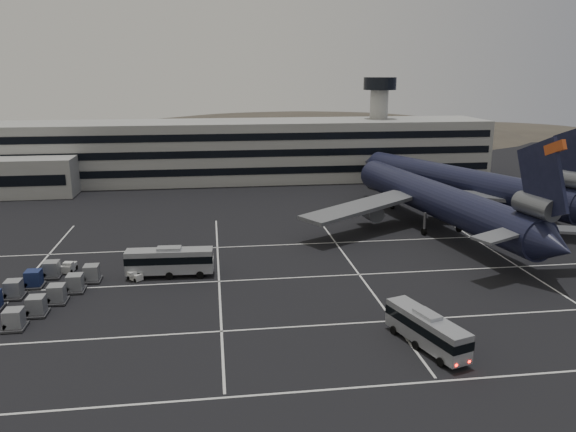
{
  "coord_description": "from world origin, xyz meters",
  "views": [
    {
      "loc": [
        -6.39,
        -62.36,
        25.54
      ],
      "look_at": [
        4.36,
        16.04,
        5.0
      ],
      "focal_mm": 35.0,
      "sensor_mm": 36.0,
      "label": 1
    }
  ],
  "objects_px": {
    "bus_near": "(427,328)",
    "bus_far": "(170,260)",
    "trijet_main": "(439,200)",
    "uld_cluster": "(35,292)",
    "tug_a": "(69,267)"
  },
  "relations": [
    {
      "from": "bus_near",
      "to": "bus_far",
      "type": "bearing_deg",
      "value": 120.6
    },
    {
      "from": "bus_near",
      "to": "bus_far",
      "type": "height_order",
      "value": "bus_far"
    },
    {
      "from": "uld_cluster",
      "to": "bus_far",
      "type": "bearing_deg",
      "value": 21.69
    },
    {
      "from": "tug_a",
      "to": "uld_cluster",
      "type": "xyz_separation_m",
      "value": [
        -1.53,
        -9.2,
        0.37
      ]
    },
    {
      "from": "trijet_main",
      "to": "bus_near",
      "type": "distance_m",
      "value": 41.7
    },
    {
      "from": "bus_near",
      "to": "tug_a",
      "type": "xyz_separation_m",
      "value": [
        -38.6,
        26.11,
        -1.29
      ]
    },
    {
      "from": "bus_far",
      "to": "uld_cluster",
      "type": "bearing_deg",
      "value": 114.43
    },
    {
      "from": "trijet_main",
      "to": "bus_far",
      "type": "relative_size",
      "value": 5.18
    },
    {
      "from": "trijet_main",
      "to": "bus_near",
      "type": "relative_size",
      "value": 5.56
    },
    {
      "from": "bus_near",
      "to": "trijet_main",
      "type": "bearing_deg",
      "value": 48.96
    },
    {
      "from": "trijet_main",
      "to": "uld_cluster",
      "type": "distance_m",
      "value": 60.76
    },
    {
      "from": "tug_a",
      "to": "uld_cluster",
      "type": "height_order",
      "value": "uld_cluster"
    },
    {
      "from": "bus_far",
      "to": "tug_a",
      "type": "bearing_deg",
      "value": 78.7
    },
    {
      "from": "uld_cluster",
      "to": "bus_near",
      "type": "bearing_deg",
      "value": -22.84
    },
    {
      "from": "tug_a",
      "to": "bus_near",
      "type": "bearing_deg",
      "value": -23.99
    }
  ]
}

